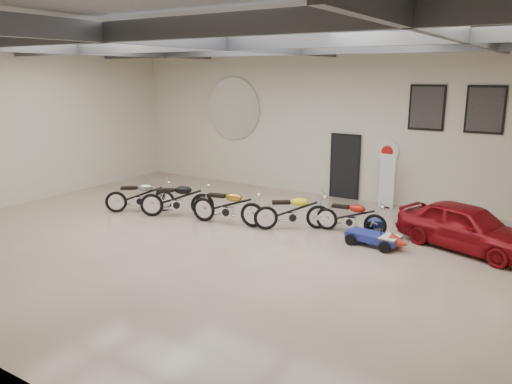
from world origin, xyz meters
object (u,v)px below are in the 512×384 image
Objects in this scene: motorcycle_black at (177,198)px; motorcycle_yellow at (292,210)px; motorcycle_silver at (140,195)px; motorcycle_gold at (227,205)px; motorcycle_red at (351,215)px; go_kart at (378,236)px; vintage_car at (467,227)px; banner_stand at (387,180)px.

motorcycle_yellow is at bearing -21.11° from motorcycle_black.
motorcycle_gold is (2.99, 0.37, 0.03)m from motorcycle_silver.
motorcycle_red is at bearing -18.72° from motorcycle_black.
go_kart is 0.48× the size of vintage_car.
motorcycle_yellow is (4.72, 0.92, 0.00)m from motorcycle_silver.
motorcycle_black is at bearing -30.41° from motorcycle_silver.
banner_stand is 3.05m from motorcycle_red.
motorcycle_red is 1.18× the size of go_kart.
banner_stand is at bearing 8.51° from motorcycle_black.
vintage_car is (8.95, 1.74, 0.04)m from motorcycle_silver.
motorcycle_gold is at bearing 161.45° from motorcycle_yellow.
banner_stand is at bearing 64.88° from vintage_car.
motorcycle_black is 1.14× the size of motorcycle_red.
go_kart is (0.97, -0.63, -0.20)m from motorcycle_red.
banner_stand is 0.87× the size of motorcycle_yellow.
banner_stand is 3.92m from vintage_car.
motorcycle_red is at bearing 153.59° from go_kart.
motorcycle_gold is (1.70, 0.15, 0.00)m from motorcycle_black.
motorcycle_yellow is 1.54m from motorcycle_red.
motorcycle_silver is 1.30m from motorcycle_black.
banner_stand is 1.11× the size of go_kart.
motorcycle_black reaches higher than motorcycle_silver.
motorcycle_black is at bearing -171.39° from motorcycle_red.
motorcycle_yellow is 4.31m from vintage_car.
vintage_car is (2.82, -2.71, -0.31)m from banner_stand.
motorcycle_red is (6.17, 1.43, -0.04)m from motorcycle_silver.
motorcycle_silver is 9.12m from vintage_car.
motorcycle_red is at bearing 8.54° from motorcycle_gold.
banner_stand is at bearing 31.99° from motorcycle_yellow.
motorcycle_red is (0.04, -3.03, -0.39)m from banner_stand.
motorcycle_gold is (-3.15, -4.09, -0.32)m from banner_stand.
vintage_car is at bearing -25.18° from motorcycle_yellow.
motorcycle_black is (-4.85, -4.24, -0.32)m from banner_stand.
motorcycle_red is 1.18m from go_kart.
banner_stand is 7.59m from motorcycle_silver.
motorcycle_silver is at bearing -142.64° from banner_stand.
motorcycle_red is (1.45, 0.51, -0.04)m from motorcycle_yellow.
go_kart is (5.86, 0.58, -0.27)m from motorcycle_black.
motorcycle_silver is (-6.13, -4.45, -0.35)m from banner_stand.
motorcycle_gold reaches higher than motorcycle_yellow.
motorcycle_yellow is 0.62× the size of vintage_car.
motorcycle_silver reaches higher than motorcycle_red.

